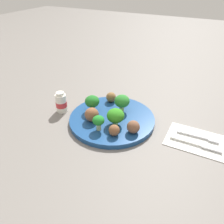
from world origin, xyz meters
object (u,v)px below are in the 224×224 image
Objects in this scene: broccoli_floret_mid_left at (116,116)px; meatball_far_rim at (133,127)px; broccoli_floret_back_right at (98,121)px; meatball_back_right at (114,130)px; broccoli_floret_far_rim at (122,101)px; fork at (200,136)px; broccoli_floret_center at (92,102)px; knife at (198,143)px; plate at (112,119)px; meatball_mid_left at (111,97)px; napkin at (196,140)px; meatball_center at (92,115)px; yogurt_bottle at (61,103)px.

broccoli_floret_mid_left is 0.07m from meatball_far_rim.
broccoli_floret_back_right reaches higher than meatball_back_right.
broccoli_floret_far_rim is 0.27m from fork.
broccoli_floret_center reaches higher than knife.
plate is 7.24× the size of meatball_far_rim.
meatball_mid_left is 0.94× the size of meatball_far_rim.
meatball_far_rim is (0.08, -0.09, -0.02)m from broccoli_floret_far_rim.
plate is 0.09m from broccoli_floret_back_right.
meatball_far_rim is 0.32× the size of fork.
broccoli_floret_far_rim is (0.01, 0.05, 0.05)m from plate.
plate is at bearing -171.83° from fork.
napkin is at bearing -12.22° from meatball_mid_left.
broccoli_floret_far_rim is at bearing 177.75° from fork.
napkin is 1.17× the size of knife.
broccoli_floret_far_rim is 1.63× the size of meatball_mid_left.
broccoli_floret_center is at bearing 179.65° from knife.
broccoli_floret_back_right is 1.06× the size of meatball_center.
broccoli_floret_far_rim is at bearing -32.98° from meatball_mid_left.
yogurt_bottle is at bearing -176.61° from knife.
knife is (0.18, 0.05, -0.03)m from meatball_far_rim.
fork is at bearing 66.86° from napkin.
broccoli_floret_back_right is 0.88× the size of broccoli_floret_mid_left.
broccoli_floret_far_rim is 0.14m from meatball_back_right.
fork is (0.23, 0.12, -0.03)m from meatball_back_right.
broccoli_floret_back_right reaches higher than napkin.
meatball_center is at bearing -165.28° from fork.
plate is 0.10m from meatball_far_rim.
fork is (0.25, 0.07, -0.04)m from broccoli_floret_mid_left.
plate reaches higher than napkin.
meatball_center is (-0.14, -0.00, 0.00)m from meatball_far_rim.
fork is at bearing 27.55° from meatball_back_right.
broccoli_floret_far_rim reaches higher than broccoli_floret_back_right.
meatball_center is at bearing -168.07° from napkin.
broccoli_floret_back_right is 0.10m from meatball_far_rim.
napkin is (0.27, 0.10, -0.04)m from broccoli_floret_back_right.
broccoli_floret_far_rim is 0.35× the size of napkin.
meatball_far_rim is 0.27× the size of knife.
meatball_center is at bearing -122.62° from broccoli_floret_far_rim.
broccoli_floret_back_right is at bearing -98.03° from broccoli_floret_far_rim.
meatball_mid_left is 0.25× the size of knife.
broccoli_floret_far_rim is at bearing 20.40° from yogurt_bottle.
meatball_center is (-0.06, -0.10, -0.01)m from broccoli_floret_far_rim.
meatball_center is (-0.10, 0.03, 0.01)m from meatball_back_right.
broccoli_floret_far_rim and yogurt_bottle have the same top height.
broccoli_floret_center is at bearing 119.32° from meatball_center.
meatball_back_right is at bearing -1.85° from broccoli_floret_back_right.
broccoli_floret_far_rim reaches higher than plate.
broccoli_floret_back_right is at bearing -160.19° from meatball_far_rim.
meatball_back_right reaches higher than plate.
broccoli_floret_back_right is 1.44× the size of meatball_back_right.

